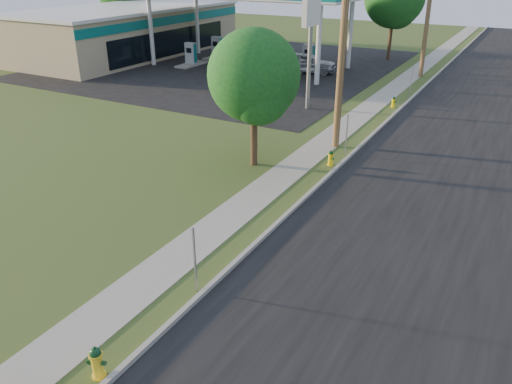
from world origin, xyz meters
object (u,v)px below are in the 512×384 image
fuel_pump_nw (191,57)px  price_pylon (311,14)px  tree_lot (395,0)px  hydrant_near (97,362)px  tree_verge (255,80)px  hydrant_far (393,102)px  fuel_pump_ne (287,67)px  utility_pole_mid (343,41)px  utility_pole_far (428,11)px  fuel_pump_sw (217,50)px  hydrant_mid (331,158)px  fuel_pump_se (308,59)px  car_silver (307,63)px

fuel_pump_nw → price_pylon: bearing=-28.2°
tree_lot → hydrant_near: tree_lot is taller
tree_lot → tree_verge: bearing=-86.4°
hydrant_far → fuel_pump_ne: bearing=153.9°
hydrant_near → utility_pole_mid: bearing=92.7°
fuel_pump_nw → tree_verge: tree_verge is taller
utility_pole_far → fuel_pump_sw: (-17.90, -1.00, -4.08)m
hydrant_mid → fuel_pump_se: bearing=116.3°
fuel_pump_nw → hydrant_mid: fuel_pump_nw is taller
price_pylon → fuel_pump_ne: bearing=123.7°
utility_pole_far → hydrant_near: 34.65m
utility_pole_far → fuel_pump_nw: (-17.90, -5.00, -4.08)m
fuel_pump_ne → car_silver: 2.24m
fuel_pump_ne → price_pylon: price_pylon is taller
utility_pole_mid → hydrant_far: (0.54, 8.37, -4.63)m
utility_pole_far → hydrant_mid: bearing=-88.1°
fuel_pump_se → price_pylon: size_ratio=0.47×
car_silver → price_pylon: bearing=-169.5°
utility_pole_mid → fuel_pump_nw: (-17.90, 13.00, -4.23)m
tree_lot → fuel_pump_sw: bearing=-153.7°
utility_pole_mid → car_silver: (-8.22, 15.14, -4.17)m
utility_pole_far → hydrant_far: utility_pole_far is taller
fuel_pump_sw → hydrant_near: 38.23m
tree_lot → car_silver: size_ratio=1.70×
fuel_pump_ne → fuel_pump_sw: same height
utility_pole_far → fuel_pump_ne: bearing=-150.7°
fuel_pump_nw → fuel_pump_se: bearing=24.0°
utility_pole_far → tree_verge: size_ratio=1.63×
hydrant_far → fuel_pump_se: bearing=137.6°
fuel_pump_nw → hydrant_far: bearing=-14.1°
fuel_pump_nw → hydrant_mid: 24.10m
fuel_pump_nw → fuel_pump_ne: size_ratio=1.00×
utility_pole_far → hydrant_mid: (0.66, -20.37, -4.46)m
utility_pole_far → hydrant_near: bearing=-88.7°
utility_pole_mid → tree_verge: 4.72m
price_pylon → tree_verge: 9.78m
fuel_pump_se → tree_lot: 9.48m
price_pylon → tree_lot: tree_lot is taller
fuel_pump_ne → hydrant_far: bearing=-26.1°
fuel_pump_sw → hydrant_far: (18.44, -8.63, -0.39)m
fuel_pump_se → car_silver: size_ratio=0.69×
utility_pole_mid → utility_pole_far: utility_pole_mid is taller
utility_pole_mid → fuel_pump_se: size_ratio=3.06×
fuel_pump_sw → utility_pole_far: bearing=3.2°
utility_pole_far → price_pylon: utility_pole_far is taller
fuel_pump_se → hydrant_near: bearing=-73.8°
tree_verge → car_silver: size_ratio=1.27×
utility_pole_mid → fuel_pump_ne: size_ratio=3.06×
utility_pole_far → fuel_pump_nw: size_ratio=2.97×
tree_verge → tree_lot: bearing=93.6°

